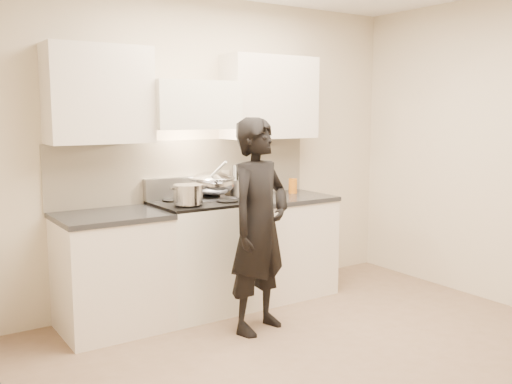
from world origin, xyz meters
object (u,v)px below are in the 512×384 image
Objects in this scene: utensil_crock at (236,187)px; person at (259,226)px; stove at (201,256)px; wok at (212,183)px; counter_right at (279,245)px.

person reaches higher than utensil_crock.
person reaches higher than stove.
stove is 0.76m from person.
utensil_crock is at bearing 9.56° from wok.
person is at bearing -75.80° from stove.
counter_right is 0.56× the size of person.
utensil_crock is (0.28, 0.05, -0.06)m from wok.
stove is 1.04× the size of counter_right.
utensil_crock is 0.18× the size of person.
utensil_crock is 0.91m from person.
person is (0.16, -0.65, 0.35)m from stove.
counter_right is 0.68m from utensil_crock.
counter_right is (0.83, 0.00, -0.01)m from stove.
person reaches higher than counter_right.
person is (-0.31, -0.84, -0.18)m from utensil_crock.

